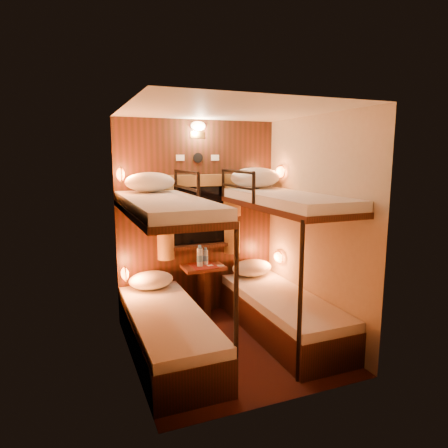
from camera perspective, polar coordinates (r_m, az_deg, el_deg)
name	(u,v)px	position (r m, az deg, el deg)	size (l,w,h in m)	color
floor	(230,346)	(4.38, 0.90, -17.03)	(2.10, 2.10, 0.00)	#33140E
ceiling	(231,110)	(3.94, 0.99, 15.95)	(2.10, 2.10, 0.00)	silver
wall_back	(198,219)	(4.96, -3.78, 0.73)	(2.40, 2.40, 0.00)	#C6B293
wall_front	(284,259)	(3.07, 8.60, -4.93)	(2.40, 2.40, 0.00)	#C6B293
wall_left	(129,242)	(3.73, -13.39, -2.51)	(2.40, 2.40, 0.00)	#C6B293
wall_right	(315,227)	(4.47, 12.84, -0.48)	(2.40, 2.40, 0.00)	#C6B293
back_panel	(198,219)	(4.95, -3.72, 0.71)	(2.00, 0.03, 2.40)	black
bunk_left	(167,301)	(4.03, -8.14, -10.90)	(0.72, 1.90, 1.82)	black
bunk_right	(282,286)	(4.50, 8.29, -8.72)	(0.72, 1.90, 1.82)	black
window	(199,221)	(4.92, -3.61, 0.43)	(1.00, 0.12, 0.79)	black
curtains	(200,215)	(4.88, -3.49, 1.34)	(1.10, 0.22, 1.00)	brown
back_fixtures	(198,132)	(4.86, -3.73, 12.92)	(0.54, 0.09, 0.48)	black
reading_lamps	(207,220)	(4.63, -2.43, 0.60)	(2.00, 0.20, 1.25)	orange
table	(204,284)	(4.96, -2.94, -8.60)	(0.50, 0.34, 0.66)	#592814
bottle_left	(206,257)	(4.91, -2.64, -4.79)	(0.06, 0.06, 0.22)	#99BFE5
bottle_right	(200,257)	(4.85, -3.48, -4.76)	(0.08, 0.08, 0.26)	#99BFE5
sachet_a	(221,266)	(4.88, -0.49, -5.97)	(0.08, 0.06, 0.01)	silver
sachet_b	(210,266)	(4.89, -1.99, -5.95)	(0.07, 0.06, 0.01)	silver
pillow_lower_left	(151,280)	(4.73, -10.37, -7.87)	(0.51, 0.37, 0.20)	silver
pillow_lower_right	(252,268)	(5.14, 4.00, -6.25)	(0.53, 0.38, 0.21)	silver
pillow_upper_left	(150,182)	(4.41, -10.53, 5.93)	(0.54, 0.39, 0.21)	silver
pillow_upper_right	(255,178)	(4.89, 4.50, 6.63)	(0.63, 0.45, 0.25)	silver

